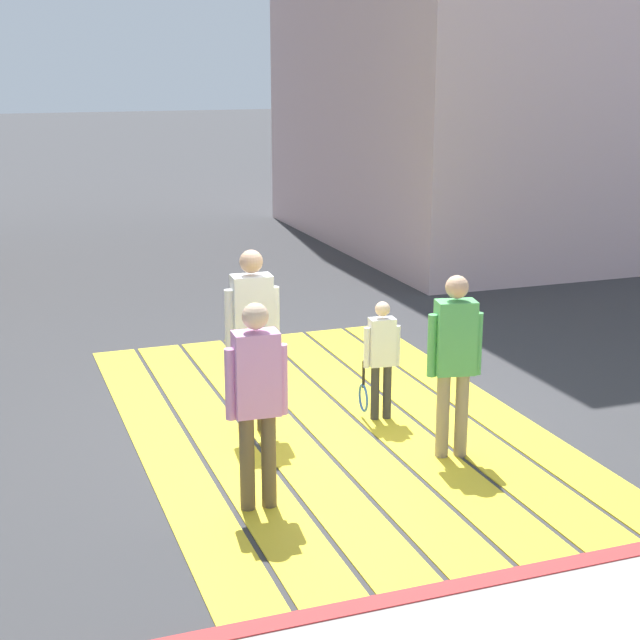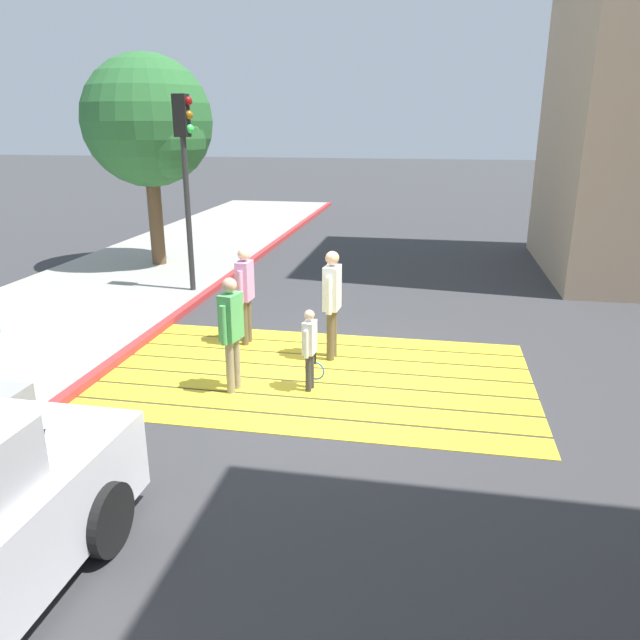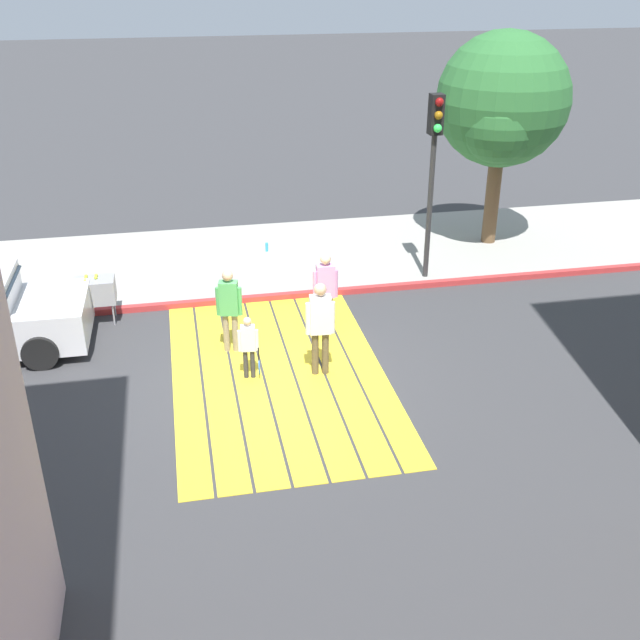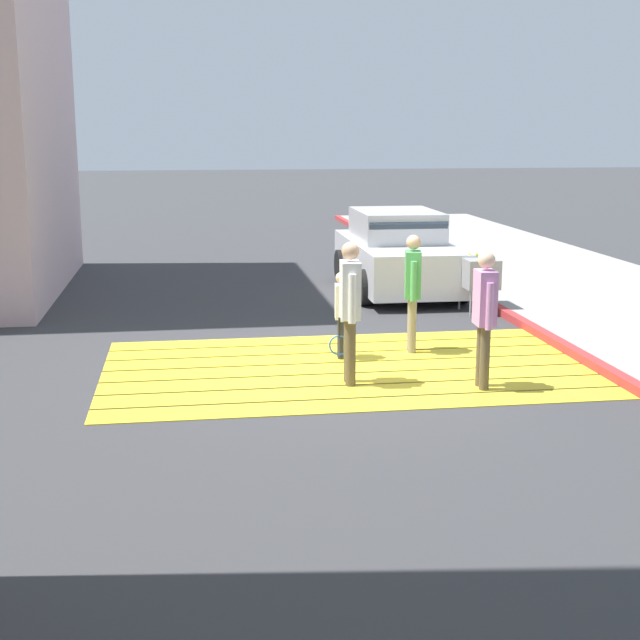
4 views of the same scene
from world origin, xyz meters
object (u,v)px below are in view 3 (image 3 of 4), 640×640
Objects in this scene: pedestrian_adult_lead at (320,322)px; pedestrian_child_with_racket at (249,345)px; traffic_light_corner at (434,151)px; tennis_ball_cart at (95,291)px; water_bottle at (267,247)px; pedestrian_adult_trailing at (325,288)px; street_tree at (502,104)px; pedestrian_adult_side at (229,305)px.

pedestrian_adult_lead is 1.32m from pedestrian_child_with_racket.
pedestrian_child_with_racket is (3.57, -4.50, -2.36)m from traffic_light_corner.
water_bottle is (-3.01, 3.92, -0.47)m from tennis_ball_cart.
pedestrian_child_with_racket is at bearing -48.96° from pedestrian_adult_trailing.
street_tree is at bearing 84.75° from water_bottle.
water_bottle is 0.12× the size of pedestrian_adult_lead.
pedestrian_adult_trailing reaches higher than tennis_ball_cart.
traffic_light_corner is at bearing 95.30° from tennis_ball_cart.
tennis_ball_cart is at bearing -135.77° from pedestrian_child_with_racket.
traffic_light_corner is 2.53× the size of pedestrian_adult_side.
pedestrian_adult_lead is at bearing 53.73° from tennis_ball_cart.
tennis_ball_cart is at bearing -126.27° from pedestrian_adult_lead.
pedestrian_adult_trailing is (1.43, 4.50, 0.29)m from tennis_ball_cart.
pedestrian_adult_lead is at bearing 52.10° from pedestrian_adult_side.
pedestrian_child_with_racket is (1.47, -1.69, -0.31)m from pedestrian_adult_trailing.
pedestrian_child_with_racket is at bearing -51.66° from street_tree.
traffic_light_corner is 5.74m from pedestrian_adult_side.
tennis_ball_cart is 0.84× the size of pedestrian_child_with_racket.
tennis_ball_cart is at bearing -52.53° from water_bottle.
pedestrian_adult_side is (2.51, -4.74, -2.06)m from traffic_light_corner.
street_tree reaches higher than tennis_ball_cart.
pedestrian_adult_trailing is (2.10, -2.82, -2.05)m from traffic_light_corner.
street_tree reaches higher than pedestrian_adult_trailing.
pedestrian_adult_side is 1.13m from pedestrian_child_with_racket.
tennis_ball_cart is 3.17m from pedestrian_adult_side.
pedestrian_adult_lead is at bearing 85.38° from pedestrian_child_with_racket.
street_tree reaches higher than pedestrian_adult_side.
water_bottle is 0.13× the size of pedestrian_adult_side.
pedestrian_child_with_racket is (-0.10, -1.27, -0.36)m from pedestrian_adult_lead.
water_bottle is 6.02m from pedestrian_child_with_racket.
pedestrian_child_with_racket is (5.90, -1.10, 0.44)m from water_bottle.
street_tree is 4.40× the size of pedestrian_child_with_racket.
traffic_light_corner is at bearing 138.63° from pedestrian_adult_lead.
pedestrian_adult_lead reaches higher than pedestrian_adult_side.
tennis_ball_cart is at bearing -125.28° from pedestrian_adult_side.
water_bottle is (-0.52, -5.69, -3.40)m from street_tree.
pedestrian_adult_trailing reaches higher than pedestrian_adult_side.
pedestrian_child_with_racket reaches higher than water_bottle.
street_tree is 8.21m from pedestrian_adult_lead.
pedestrian_adult_side is at bearing -127.90° from pedestrian_adult_lead.
traffic_light_corner reaches higher than pedestrian_child_with_racket.
pedestrian_adult_lead is (5.48, -5.53, -2.59)m from street_tree.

